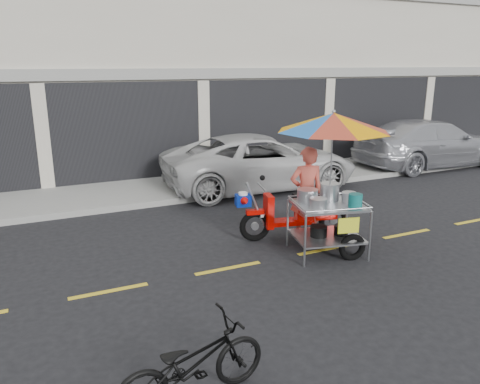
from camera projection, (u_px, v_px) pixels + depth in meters
name	position (u px, v px, depth m)	size (l,w,h in m)	color
ground	(326.00, 250.00, 8.81)	(90.00, 90.00, 0.00)	black
sidewalk	(216.00, 181.00, 13.60)	(45.00, 3.00, 0.15)	gray
shophouse_block	(233.00, 41.00, 18.09)	(36.00, 8.11, 10.40)	beige
centerline	(326.00, 249.00, 8.80)	(42.00, 0.10, 0.01)	gold
white_pickup	(261.00, 161.00, 12.99)	(2.50, 5.43, 1.51)	silver
silver_pickup	(430.00, 143.00, 15.70)	(2.22, 5.47, 1.59)	#B3B4BB
near_bicycle	(192.00, 363.00, 4.76)	(0.58, 1.66, 0.87)	black
food_vendor_rig	(321.00, 162.00, 8.55)	(2.60, 2.48, 2.63)	black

